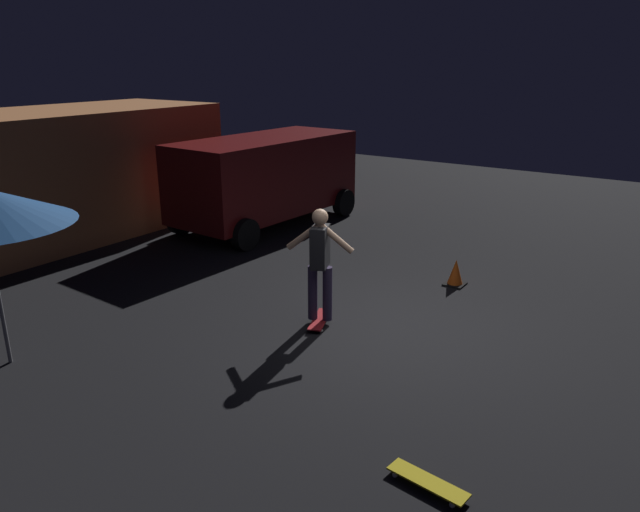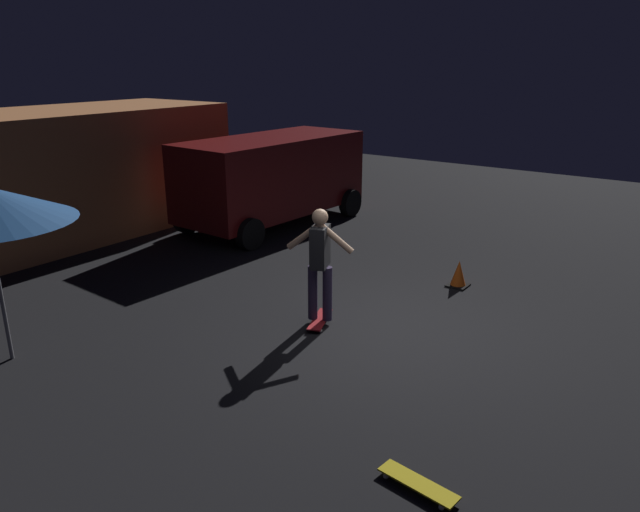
{
  "view_description": "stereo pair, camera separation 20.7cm",
  "coord_description": "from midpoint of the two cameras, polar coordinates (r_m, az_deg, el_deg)",
  "views": [
    {
      "loc": [
        -7.01,
        -3.57,
        3.74
      ],
      "look_at": [
        -0.36,
        0.96,
        1.05
      ],
      "focal_mm": 33.41,
      "sensor_mm": 36.0,
      "label": 1
    },
    {
      "loc": [
        -6.89,
        -3.74,
        3.74
      ],
      "look_at": [
        -0.36,
        0.96,
        1.05
      ],
      "focal_mm": 33.41,
      "sensor_mm": 36.0,
      "label": 2
    }
  ],
  "objects": [
    {
      "name": "ground_plane",
      "position": [
        8.7,
        7.26,
        -7.15
      ],
      "size": [
        28.0,
        28.0,
        0.0
      ],
      "primitive_type": "plane",
      "color": "black"
    },
    {
      "name": "low_building",
      "position": [
        13.6,
        -27.5,
        6.26
      ],
      "size": [
        9.76,
        3.04,
        2.7
      ],
      "color": "#C67A47",
      "rests_on": "ground_plane"
    },
    {
      "name": "parked_van",
      "position": [
        13.9,
        -4.18,
        7.72
      ],
      "size": [
        4.69,
        2.39,
        2.03
      ],
      "color": "maroon",
      "rests_on": "ground_plane"
    },
    {
      "name": "skateboard_ridden",
      "position": [
        8.85,
        0.67,
        -6.12
      ],
      "size": [
        0.8,
        0.47,
        0.07
      ],
      "color": "#AD1E23",
      "rests_on": "ground_plane"
    },
    {
      "name": "skateboard_spare",
      "position": [
        5.88,
        10.44,
        -20.67
      ],
      "size": [
        0.29,
        0.8,
        0.07
      ],
      "color": "gold",
      "rests_on": "ground_plane"
    },
    {
      "name": "skater",
      "position": [
        8.49,
        0.7,
        -0.09
      ],
      "size": [
        0.44,
        0.95,
        1.67
      ],
      "color": "#382D4C",
      "rests_on": "skateboard_ridden"
    },
    {
      "name": "traffic_cone",
      "position": [
        10.48,
        13.69,
        -1.75
      ],
      "size": [
        0.34,
        0.34,
        0.46
      ],
      "color": "black",
      "rests_on": "ground_plane"
    }
  ]
}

